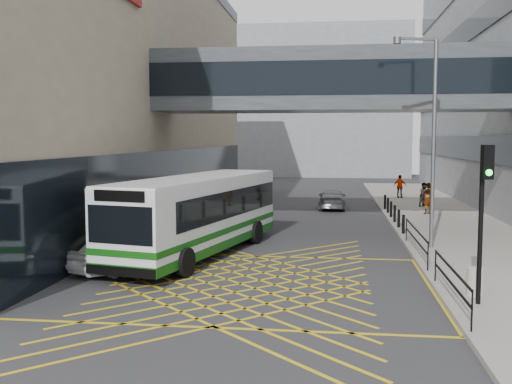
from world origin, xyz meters
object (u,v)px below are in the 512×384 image
at_px(traffic_light, 484,202).
at_px(litter_bin, 475,282).
at_px(pedestrian_b, 424,195).
at_px(car_silver, 332,199).
at_px(car_dark, 238,204).
at_px(street_lamp, 430,130).
at_px(car_white, 121,251).
at_px(pedestrian_a, 427,199).
at_px(bus, 199,213).
at_px(pedestrian_c, 400,186).

bearing_deg(traffic_light, litter_bin, 71.15).
bearing_deg(pedestrian_b, car_silver, 147.19).
bearing_deg(car_dark, street_lamp, 117.58).
relative_size(car_silver, street_lamp, 0.51).
bearing_deg(litter_bin, street_lamp, 91.49).
xyz_separation_m(car_white, pedestrian_b, (13.42, 20.19, 0.26)).
relative_size(street_lamp, pedestrian_a, 4.59).
relative_size(litter_bin, pedestrian_a, 0.43).
distance_m(traffic_light, pedestrian_b, 23.97).
bearing_deg(car_dark, car_white, 66.83).
height_order(traffic_light, street_lamp, street_lamp).
distance_m(street_lamp, pedestrian_b, 15.92).
height_order(car_white, street_lamp, street_lamp).
xyz_separation_m(car_dark, litter_bin, (9.63, -17.44, -0.20)).
xyz_separation_m(bus, pedestrian_b, (11.28, 17.05, -0.74)).
bearing_deg(pedestrian_c, litter_bin, 107.33).
bearing_deg(traffic_light, pedestrian_a, 70.88).
relative_size(street_lamp, litter_bin, 10.64).
bearing_deg(car_white, bus, -101.88).
distance_m(car_dark, pedestrian_a, 11.25).
relative_size(bus, street_lamp, 1.35).
height_order(pedestrian_a, pedestrian_b, pedestrian_a).
height_order(pedestrian_a, pedestrian_c, pedestrian_a).
relative_size(car_dark, pedestrian_a, 2.62).
relative_size(car_white, street_lamp, 0.51).
height_order(street_lamp, pedestrian_a, street_lamp).
xyz_separation_m(litter_bin, pedestrian_a, (1.53, 18.81, 0.52)).
distance_m(pedestrian_b, pedestrian_c, 5.71).
relative_size(traffic_light, litter_bin, 5.43).
xyz_separation_m(pedestrian_b, pedestrian_c, (-0.95, 5.63, 0.08)).
bearing_deg(bus, car_silver, 85.13).
relative_size(car_silver, pedestrian_a, 2.33).
xyz_separation_m(car_silver, litter_bin, (4.08, -22.07, -0.11)).
distance_m(street_lamp, pedestrian_c, 21.29).
relative_size(litter_bin, pedestrian_c, 0.46).
xyz_separation_m(car_dark, pedestrian_c, (10.62, 10.99, 0.26)).
height_order(car_white, pedestrian_a, pedestrian_a).
distance_m(car_dark, car_silver, 7.22).
distance_m(pedestrian_a, pedestrian_c, 9.64).
relative_size(pedestrian_a, pedestrian_c, 1.07).
relative_size(traffic_light, pedestrian_c, 2.51).
bearing_deg(car_dark, pedestrian_a, 170.93).
height_order(bus, pedestrian_a, bus).
bearing_deg(street_lamp, pedestrian_c, 67.73).
xyz_separation_m(car_dark, pedestrian_a, (11.16, 1.37, 0.33)).
bearing_deg(pedestrian_a, bus, 8.64).
bearing_deg(car_white, car_dark, -74.70).
bearing_deg(street_lamp, litter_bin, -107.52).
relative_size(street_lamp, pedestrian_c, 4.92).
distance_m(traffic_light, pedestrian_c, 29.52).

